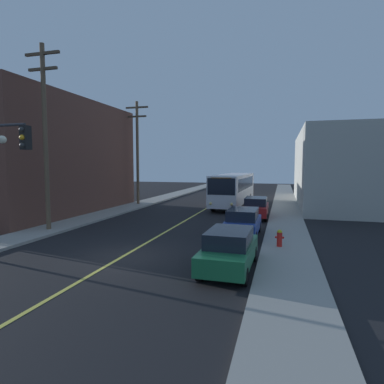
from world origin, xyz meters
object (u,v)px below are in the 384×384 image
Objects in this scene: parked_car_green at (229,249)px; utility_pole_mid at (137,148)px; parked_car_blue at (243,222)px; parked_car_red at (256,207)px; city_bus at (234,188)px; fire_hydrant at (280,238)px; utility_pole_near at (45,130)px.

utility_pole_mid is at bearing 124.58° from parked_car_green.
parked_car_blue is at bearing 91.84° from parked_car_green.
parked_car_blue is 6.89m from parked_car_red.
parked_car_green is 13.03m from parked_car_red.
parked_car_red is at bearing -68.22° from city_bus.
parked_car_green is (2.76, -19.96, -0.98)m from city_bus.
fire_hydrant is at bearing -73.97° from city_bus.
parked_car_green is at bearing -19.70° from utility_pole_near.
city_bus is at bearing 59.18° from utility_pole_near.
utility_pole_mid reaches higher than parked_car_red.
utility_pole_mid is (-12.35, 17.91, 5.01)m from parked_car_green.
utility_pole_mid reaches higher than parked_car_green.
parked_car_green and parked_car_red have the same top height.
utility_pole_near is at bearing 160.30° from parked_car_green.
fire_hydrant is at bearing -44.80° from utility_pole_mid.
utility_pole_mid is at bearing 158.44° from parked_car_red.
utility_pole_mid reaches higher than city_bus.
utility_pole_near is at bearing -88.89° from utility_pole_mid.
parked_car_blue is 13.21m from utility_pole_near.
fire_hydrant is (4.65, -16.18, -1.23)m from city_bus.
utility_pole_mid is 12.36× the size of fire_hydrant.
utility_pole_mid is at bearing -167.95° from city_bus.
utility_pole_mid is (-12.15, 11.77, 5.01)m from parked_car_blue.
city_bus is 10.60m from utility_pole_mid.
utility_pole_near is (-11.89, -1.82, 5.47)m from parked_car_blue.
fire_hydrant is (1.88, -9.25, -0.26)m from parked_car_red.
city_bus is 2.77× the size of parked_car_red.
city_bus is at bearing 97.87° from parked_car_green.
parked_car_blue is at bearing 131.38° from fire_hydrant.
utility_pole_near is 13.59m from utility_pole_mid.
parked_car_red is (2.77, -6.93, -0.98)m from city_bus.
city_bus is 2.77× the size of parked_car_blue.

